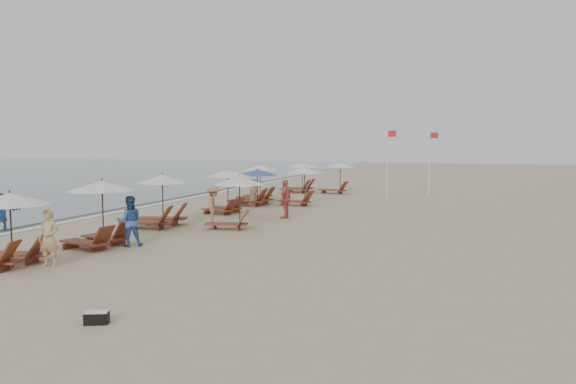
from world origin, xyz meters
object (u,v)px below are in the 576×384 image
(lounger_station_6, at_px, (299,178))
(inland_station_2, at_px, (337,174))
(beachgoer_near, at_px, (49,238))
(beachgoer_far_a, at_px, (285,199))
(lounger_station_5, at_px, (257,183))
(beachgoer_mid_b, at_px, (214,205))
(duffel_bag, at_px, (97,317))
(lounger_station_2, at_px, (157,203))
(beachgoer_mid_a, at_px, (130,221))
(lounger_station_0, at_px, (5,229))
(lounger_station_3, at_px, (225,189))
(waterline_walker, at_px, (1,212))
(flag_pole_near, at_px, (388,160))
(inland_station_1, at_px, (300,182))
(lounger_station_1, at_px, (98,212))
(inland_station_0, at_px, (235,195))
(lounger_station_4, at_px, (253,188))
(beachgoer_far_b, at_px, (254,193))

(lounger_station_6, xyz_separation_m, inland_station_2, (2.81, 0.13, 0.33))
(beachgoer_near, height_order, beachgoer_far_a, beachgoer_far_a)
(inland_station_2, xyz_separation_m, beachgoer_far_a, (0.79, -13.14, -0.43))
(lounger_station_5, distance_m, beachgoer_far_a, 8.31)
(beachgoer_mid_b, relative_size, beachgoer_far_a, 0.91)
(beachgoer_far_a, bearing_deg, duffel_bag, 6.93)
(lounger_station_6, bearing_deg, beachgoer_near, -89.04)
(lounger_station_2, bearing_deg, lounger_station_5, 90.09)
(duffel_bag, bearing_deg, beachgoer_mid_a, 120.99)
(lounger_station_0, distance_m, lounger_station_3, 13.00)
(beachgoer_near, relative_size, waterline_walker, 1.06)
(lounger_station_2, height_order, lounger_station_3, lounger_station_2)
(lounger_station_3, distance_m, beachgoer_mid_a, 9.16)
(waterline_walker, bearing_deg, lounger_station_0, -112.81)
(lounger_station_6, height_order, beachgoer_near, lounger_station_6)
(flag_pole_near, bearing_deg, inland_station_1, -127.95)
(inland_station_2, bearing_deg, lounger_station_0, -98.17)
(inland_station_2, bearing_deg, lounger_station_1, -97.75)
(lounger_station_2, xyz_separation_m, beachgoer_near, (1.20, -7.57, -0.16))
(lounger_station_5, height_order, beachgoer_near, lounger_station_5)
(lounger_station_3, xyz_separation_m, inland_station_0, (2.62, -4.44, 0.19))
(lounger_station_4, bearing_deg, lounger_station_5, 107.33)
(lounger_station_4, xyz_separation_m, beachgoer_near, (0.48, -16.52, -0.16))
(beachgoer_mid_a, distance_m, waterline_walker, 6.94)
(inland_station_0, relative_size, duffel_bag, 4.90)
(lounger_station_2, distance_m, inland_station_2, 17.79)
(inland_station_0, bearing_deg, lounger_station_2, -170.45)
(inland_station_1, xyz_separation_m, beachgoer_far_b, (-2.41, -1.21, -0.60))
(lounger_station_6, distance_m, beachgoer_far_a, 13.50)
(lounger_station_2, distance_m, inland_station_1, 10.17)
(waterline_walker, bearing_deg, inland_station_0, -47.69)
(beachgoer_far_a, bearing_deg, lounger_station_0, -18.36)
(lounger_station_3, bearing_deg, lounger_station_0, -93.78)
(lounger_station_0, bearing_deg, lounger_station_2, 89.69)
(lounger_station_4, relative_size, lounger_station_5, 1.13)
(flag_pole_near, bearing_deg, inland_station_0, -106.11)
(inland_station_2, height_order, flag_pole_near, flag_pole_near)
(lounger_station_1, relative_size, inland_station_2, 0.96)
(lounger_station_1, distance_m, lounger_station_5, 15.95)
(inland_station_2, bearing_deg, beachgoer_mid_a, -95.47)
(lounger_station_0, bearing_deg, lounger_station_1, 79.14)
(beachgoer_near, xyz_separation_m, beachgoer_mid_b, (0.75, 9.09, 0.00))
(lounger_station_6, xyz_separation_m, beachgoer_near, (0.42, -24.86, -0.18))
(lounger_station_0, bearing_deg, inland_station_2, 81.83)
(duffel_bag, bearing_deg, beachgoer_mid_b, 106.92)
(beachgoer_near, height_order, beachgoer_mid_a, beachgoer_mid_a)
(inland_station_0, distance_m, beachgoer_mid_a, 5.09)
(beachgoer_mid_a, xyz_separation_m, waterline_walker, (-6.88, 0.90, -0.08))
(lounger_station_4, bearing_deg, duffel_bag, -75.78)
(lounger_station_2, distance_m, beachgoer_mid_b, 2.48)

